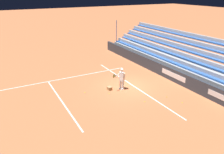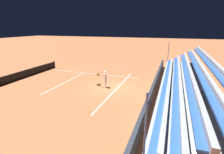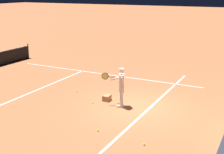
{
  "view_description": "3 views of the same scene",
  "coord_description": "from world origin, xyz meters",
  "px_view_note": "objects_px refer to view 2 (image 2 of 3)",
  "views": [
    {
      "loc": [
        -13.8,
        8.94,
        7.47
      ],
      "look_at": [
        0.84,
        0.97,
        0.72
      ],
      "focal_mm": 35.0,
      "sensor_mm": 36.0,
      "label": 1
    },
    {
      "loc": [
        -15.81,
        -5.5,
        5.98
      ],
      "look_at": [
        -1.28,
        -0.38,
        1.48
      ],
      "focal_mm": 28.0,
      "sensor_mm": 36.0,
      "label": 2
    },
    {
      "loc": [
        -11.8,
        -4.86,
        4.99
      ],
      "look_at": [
        1.06,
        1.81,
        0.87
      ],
      "focal_mm": 50.0,
      "sensor_mm": 36.0,
      "label": 3
    }
  ],
  "objects_px": {
    "tennis_ball_far_right": "(84,82)",
    "tennis_ball_far_left": "(118,107)",
    "tennis_ball_midcourt": "(98,97)",
    "tennis_player": "(105,79)",
    "tennis_ball_near_player": "(118,101)",
    "ball_box_cardboard": "(99,84)",
    "tennis_ball_toward_net": "(93,86)",
    "tennis_net": "(26,73)"
  },
  "relations": [
    {
      "from": "tennis_ball_far_right",
      "to": "tennis_ball_near_player",
      "type": "relative_size",
      "value": 1.0
    },
    {
      "from": "tennis_ball_far_right",
      "to": "tennis_ball_near_player",
      "type": "height_order",
      "value": "same"
    },
    {
      "from": "tennis_ball_midcourt",
      "to": "tennis_net",
      "type": "distance_m",
      "value": 11.17
    },
    {
      "from": "tennis_player",
      "to": "ball_box_cardboard",
      "type": "bearing_deg",
      "value": 68.05
    },
    {
      "from": "ball_box_cardboard",
      "to": "tennis_ball_near_player",
      "type": "relative_size",
      "value": 6.06
    },
    {
      "from": "ball_box_cardboard",
      "to": "tennis_ball_far_left",
      "type": "xyz_separation_m",
      "value": [
        -4.38,
        -3.48,
        -0.1
      ]
    },
    {
      "from": "tennis_ball_midcourt",
      "to": "tennis_net",
      "type": "xyz_separation_m",
      "value": [
        2.88,
        10.78,
        0.46
      ]
    },
    {
      "from": "tennis_ball_near_player",
      "to": "tennis_net",
      "type": "height_order",
      "value": "tennis_net"
    },
    {
      "from": "tennis_ball_far_left",
      "to": "tennis_ball_near_player",
      "type": "bearing_deg",
      "value": 16.75
    },
    {
      "from": "tennis_ball_toward_net",
      "to": "tennis_net",
      "type": "xyz_separation_m",
      "value": [
        0.51,
        9.16,
        0.46
      ]
    },
    {
      "from": "tennis_ball_near_player",
      "to": "tennis_ball_far_left",
      "type": "xyz_separation_m",
      "value": [
        -1.19,
        -0.36,
        0.0
      ]
    },
    {
      "from": "tennis_ball_far_right",
      "to": "tennis_ball_near_player",
      "type": "distance_m",
      "value": 6.2
    },
    {
      "from": "tennis_ball_toward_net",
      "to": "tennis_ball_near_player",
      "type": "bearing_deg",
      "value": -126.33
    },
    {
      "from": "tennis_player",
      "to": "tennis_ball_near_player",
      "type": "xyz_separation_m",
      "value": [
        -2.83,
        -2.23,
        -0.86
      ]
    },
    {
      "from": "tennis_ball_near_player",
      "to": "tennis_ball_far_left",
      "type": "height_order",
      "value": "same"
    },
    {
      "from": "tennis_player",
      "to": "tennis_ball_near_player",
      "type": "bearing_deg",
      "value": -141.79
    },
    {
      "from": "tennis_ball_far_left",
      "to": "tennis_net",
      "type": "distance_m",
      "value": 13.7
    },
    {
      "from": "tennis_ball_far_left",
      "to": "tennis_ball_midcourt",
      "type": "height_order",
      "value": "same"
    },
    {
      "from": "tennis_ball_near_player",
      "to": "tennis_net",
      "type": "bearing_deg",
      "value": 76.33
    },
    {
      "from": "tennis_ball_near_player",
      "to": "tennis_ball_toward_net",
      "type": "bearing_deg",
      "value": 53.67
    },
    {
      "from": "tennis_ball_far_left",
      "to": "tennis_ball_midcourt",
      "type": "bearing_deg",
      "value": 58.26
    },
    {
      "from": "tennis_ball_far_left",
      "to": "tennis_ball_far_right",
      "type": "bearing_deg",
      "value": 48.58
    },
    {
      "from": "ball_box_cardboard",
      "to": "tennis_ball_midcourt",
      "type": "xyz_separation_m",
      "value": [
        -3.0,
        -1.25,
        -0.1
      ]
    },
    {
      "from": "tennis_ball_near_player",
      "to": "tennis_net",
      "type": "distance_m",
      "value": 13.03
    },
    {
      "from": "tennis_ball_near_player",
      "to": "ball_box_cardboard",
      "type": "bearing_deg",
      "value": 44.35
    },
    {
      "from": "ball_box_cardboard",
      "to": "tennis_ball_far_right",
      "type": "bearing_deg",
      "value": 78.34
    },
    {
      "from": "tennis_ball_toward_net",
      "to": "tennis_ball_midcourt",
      "type": "bearing_deg",
      "value": -145.73
    },
    {
      "from": "tennis_ball_far_left",
      "to": "tennis_ball_midcourt",
      "type": "xyz_separation_m",
      "value": [
        1.38,
        2.23,
        0.0
      ]
    },
    {
      "from": "ball_box_cardboard",
      "to": "tennis_ball_toward_net",
      "type": "relative_size",
      "value": 6.06
    },
    {
      "from": "tennis_net",
      "to": "tennis_ball_midcourt",
      "type": "bearing_deg",
      "value": -104.98
    },
    {
      "from": "tennis_ball_toward_net",
      "to": "tennis_ball_far_left",
      "type": "bearing_deg",
      "value": -134.29
    },
    {
      "from": "ball_box_cardboard",
      "to": "tennis_ball_toward_net",
      "type": "xyz_separation_m",
      "value": [
        -0.63,
        0.37,
        -0.1
      ]
    },
    {
      "from": "tennis_player",
      "to": "tennis_ball_near_player",
      "type": "distance_m",
      "value": 3.71
    },
    {
      "from": "tennis_ball_far_left",
      "to": "tennis_ball_toward_net",
      "type": "bearing_deg",
      "value": 45.71
    },
    {
      "from": "tennis_ball_far_right",
      "to": "tennis_ball_far_left",
      "type": "height_order",
      "value": "same"
    },
    {
      "from": "tennis_ball_far_right",
      "to": "tennis_ball_near_player",
      "type": "bearing_deg",
      "value": -125.37
    },
    {
      "from": "tennis_player",
      "to": "tennis_ball_far_left",
      "type": "height_order",
      "value": "tennis_player"
    },
    {
      "from": "tennis_player",
      "to": "tennis_ball_far_left",
      "type": "xyz_separation_m",
      "value": [
        -4.02,
        -2.59,
        -0.86
      ]
    },
    {
      "from": "tennis_player",
      "to": "tennis_ball_midcourt",
      "type": "height_order",
      "value": "tennis_player"
    },
    {
      "from": "tennis_player",
      "to": "tennis_ball_midcourt",
      "type": "relative_size",
      "value": 25.98
    },
    {
      "from": "tennis_ball_toward_net",
      "to": "tennis_ball_near_player",
      "type": "xyz_separation_m",
      "value": [
        -2.56,
        -3.49,
        0.0
      ]
    },
    {
      "from": "ball_box_cardboard",
      "to": "tennis_ball_far_left",
      "type": "height_order",
      "value": "ball_box_cardboard"
    }
  ]
}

